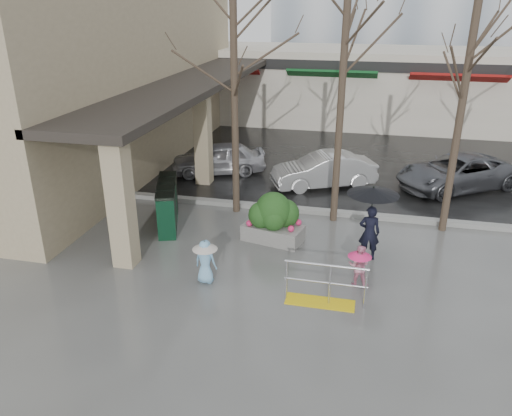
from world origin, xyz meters
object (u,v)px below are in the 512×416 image
at_px(car_a, 219,158).
at_px(tree_west, 234,51).
at_px(tree_mideast, 468,66).
at_px(handrail, 323,289).
at_px(news_boxes, 168,204).
at_px(car_b, 324,170).
at_px(tree_midwest, 345,48).
at_px(planter, 274,218).
at_px(child_blue, 205,258).
at_px(car_c, 457,172).
at_px(child_pink, 359,263).
at_px(woman, 371,212).

bearing_deg(car_a, tree_west, 4.17).
bearing_deg(car_a, tree_mideast, 45.22).
distance_m(handrail, news_boxes, 6.13).
relative_size(handrail, car_b, 0.50).
relative_size(tree_west, tree_midwest, 0.97).
bearing_deg(planter, tree_midwest, 49.50).
xyz_separation_m(tree_midwest, news_boxes, (-4.98, -1.48, -4.56)).
xyz_separation_m(child_blue, car_c, (6.90, 8.39, -0.04)).
xyz_separation_m(tree_mideast, child_blue, (-6.06, -4.50, -4.19)).
xyz_separation_m(tree_midwest, child_pink, (0.91, -3.82, -4.62)).
bearing_deg(car_c, handrail, -57.77).
height_order(child_pink, child_blue, child_blue).
xyz_separation_m(handrail, woman, (0.95, 2.44, 1.00)).
xyz_separation_m(handrail, tree_mideast, (3.14, 4.80, 4.48)).
bearing_deg(news_boxes, tree_mideast, -9.52).
xyz_separation_m(tree_west, car_c, (7.34, 3.89, -4.45)).
height_order(tree_midwest, planter, tree_midwest).
height_order(child_pink, car_b, car_b).
bearing_deg(child_pink, tree_mideast, -117.16).
bearing_deg(car_c, tree_mideast, -45.38).
distance_m(planter, car_a, 6.39).
xyz_separation_m(car_a, car_b, (4.26, -0.58, 0.00)).
distance_m(handrail, car_b, 7.87).
bearing_deg(car_b, tree_mideast, 27.04).
distance_m(tree_mideast, news_boxes, 9.40).
relative_size(tree_west, car_c, 1.50).
bearing_deg(tree_mideast, woman, -132.83).
bearing_deg(child_blue, car_c, -123.62).
xyz_separation_m(tree_mideast, car_c, (0.84, 3.89, -4.23)).
height_order(woman, planter, woman).
bearing_deg(tree_mideast, child_blue, -143.39).
bearing_deg(tree_midwest, car_a, 143.65).
bearing_deg(tree_west, handrail, -55.01).
bearing_deg(tree_west, child_pink, -42.89).
relative_size(child_pink, car_b, 0.28).
height_order(handrail, child_blue, child_blue).
bearing_deg(child_blue, handrail, -179.93).
height_order(handrail, car_c, car_c).
bearing_deg(tree_midwest, tree_mideast, -0.00).
height_order(tree_west, car_b, tree_west).
distance_m(car_a, car_b, 4.29).
height_order(child_pink, car_a, car_a).
relative_size(woman, car_a, 0.56).
xyz_separation_m(child_pink, planter, (-2.50, 1.96, 0.10)).
relative_size(tree_west, tree_mideast, 1.05).
distance_m(child_pink, car_b, 7.02).
relative_size(tree_west, child_pink, 6.29).
relative_size(child_pink, car_c, 0.24).
bearing_deg(child_blue, child_pink, -163.61).
bearing_deg(news_boxes, planter, -25.95).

